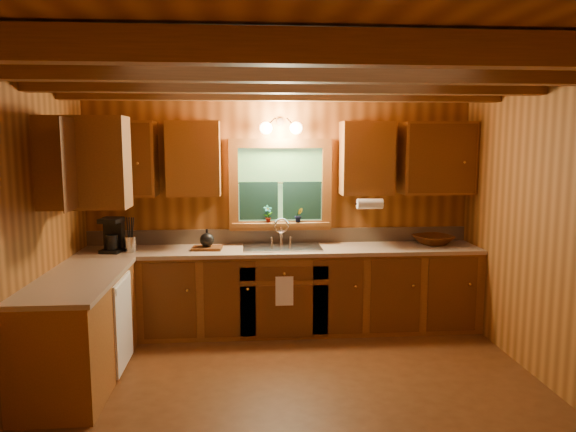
{
  "coord_description": "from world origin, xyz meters",
  "views": [
    {
      "loc": [
        -0.38,
        -4.03,
        2.01
      ],
      "look_at": [
        0.0,
        0.8,
        1.35
      ],
      "focal_mm": 33.73,
      "sensor_mm": 36.0,
      "label": 1
    }
  ],
  "objects_px": {
    "sink": "(282,252)",
    "wicker_basket": "(433,240)",
    "coffee_maker": "(113,235)",
    "cutting_board": "(207,248)"
  },
  "relations": [
    {
      "from": "coffee_maker",
      "to": "cutting_board",
      "type": "relative_size",
      "value": 1.14
    },
    {
      "from": "sink",
      "to": "cutting_board",
      "type": "xyz_separation_m",
      "value": [
        -0.79,
        -0.03,
        0.06
      ]
    },
    {
      "from": "sink",
      "to": "coffee_maker",
      "type": "distance_m",
      "value": 1.75
    },
    {
      "from": "sink",
      "to": "wicker_basket",
      "type": "height_order",
      "value": "sink"
    },
    {
      "from": "sink",
      "to": "coffee_maker",
      "type": "height_order",
      "value": "coffee_maker"
    },
    {
      "from": "coffee_maker",
      "to": "cutting_board",
      "type": "height_order",
      "value": "coffee_maker"
    },
    {
      "from": "coffee_maker",
      "to": "sink",
      "type": "bearing_deg",
      "value": 14.36
    },
    {
      "from": "sink",
      "to": "wicker_basket",
      "type": "bearing_deg",
      "value": 2.27
    },
    {
      "from": "wicker_basket",
      "to": "coffee_maker",
      "type": "bearing_deg",
      "value": -177.94
    },
    {
      "from": "sink",
      "to": "wicker_basket",
      "type": "xyz_separation_m",
      "value": [
        1.67,
        0.07,
        0.09
      ]
    }
  ]
}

